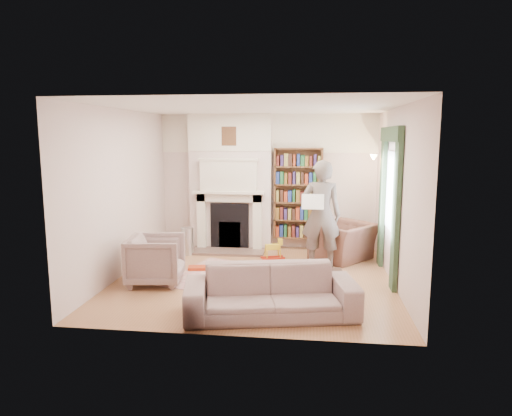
# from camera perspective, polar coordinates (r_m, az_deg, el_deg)

# --- Properties ---
(floor) EXTENTS (4.50, 4.50, 0.00)m
(floor) POSITION_cam_1_polar(r_m,az_deg,el_deg) (7.71, -0.23, -8.76)
(floor) COLOR #99683D
(floor) RESTS_ON ground
(ceiling) EXTENTS (4.50, 4.50, 0.00)m
(ceiling) POSITION_cam_1_polar(r_m,az_deg,el_deg) (7.36, -0.24, 12.49)
(ceiling) COLOR white
(ceiling) RESTS_ON wall_back
(wall_back) EXTENTS (4.50, 0.00, 4.50)m
(wall_back) POSITION_cam_1_polar(r_m,az_deg,el_deg) (9.63, 1.45, 3.31)
(wall_back) COLOR beige
(wall_back) RESTS_ON floor
(wall_front) EXTENTS (4.50, 0.00, 4.50)m
(wall_front) POSITION_cam_1_polar(r_m,az_deg,el_deg) (5.21, -3.34, -1.52)
(wall_front) COLOR beige
(wall_front) RESTS_ON floor
(wall_left) EXTENTS (0.00, 4.50, 4.50)m
(wall_left) POSITION_cam_1_polar(r_m,az_deg,el_deg) (8.00, -16.44, 1.80)
(wall_left) COLOR beige
(wall_left) RESTS_ON floor
(wall_right) EXTENTS (0.00, 4.50, 4.50)m
(wall_right) POSITION_cam_1_polar(r_m,az_deg,el_deg) (7.47, 17.17, 1.27)
(wall_right) COLOR beige
(wall_right) RESTS_ON floor
(fireplace) EXTENTS (1.70, 0.58, 2.80)m
(fireplace) POSITION_cam_1_polar(r_m,az_deg,el_deg) (9.53, -3.17, 3.16)
(fireplace) COLOR beige
(fireplace) RESTS_ON floor
(bookcase) EXTENTS (1.00, 0.24, 1.85)m
(bookcase) POSITION_cam_1_polar(r_m,az_deg,el_deg) (9.48, 5.28, 1.82)
(bookcase) COLOR brown
(bookcase) RESTS_ON floor
(window) EXTENTS (0.02, 0.90, 1.30)m
(window) POSITION_cam_1_polar(r_m,az_deg,el_deg) (7.85, 16.57, 2.03)
(window) COLOR silver
(window) RESTS_ON wall_right
(curtain_left) EXTENTS (0.07, 0.32, 2.40)m
(curtain_left) POSITION_cam_1_polar(r_m,az_deg,el_deg) (7.19, 17.12, -0.61)
(curtain_left) COLOR #2B4029
(curtain_left) RESTS_ON floor
(curtain_right) EXTENTS (0.07, 0.32, 2.40)m
(curtain_right) POSITION_cam_1_polar(r_m,az_deg,el_deg) (8.56, 15.50, 0.93)
(curtain_right) COLOR #2B4029
(curtain_right) RESTS_ON floor
(pelmet) EXTENTS (0.09, 1.70, 0.24)m
(pelmet) POSITION_cam_1_polar(r_m,az_deg,el_deg) (7.79, 16.55, 8.84)
(pelmet) COLOR #2B4029
(pelmet) RESTS_ON wall_right
(wall_sconce) EXTENTS (0.20, 0.24, 0.24)m
(wall_sconce) POSITION_cam_1_polar(r_m,az_deg,el_deg) (8.87, 14.22, 5.80)
(wall_sconce) COLOR gold
(wall_sconce) RESTS_ON wall_right
(rug) EXTENTS (2.78, 2.44, 0.01)m
(rug) POSITION_cam_1_polar(r_m,az_deg,el_deg) (7.67, -1.66, -8.81)
(rug) COLOR beige
(rug) RESTS_ON floor
(armchair_reading) EXTENTS (1.43, 1.44, 0.71)m
(armchair_reading) POSITION_cam_1_polar(r_m,az_deg,el_deg) (8.90, 10.88, -4.16)
(armchair_reading) COLOR #532C2D
(armchair_reading) RESTS_ON floor
(armchair_left) EXTENTS (0.96, 0.94, 0.78)m
(armchair_left) POSITION_cam_1_polar(r_m,az_deg,el_deg) (7.52, -12.40, -6.33)
(armchair_left) COLOR #A99E8B
(armchair_left) RESTS_ON floor
(sofa) EXTENTS (2.37, 1.30, 0.65)m
(sofa) POSITION_cam_1_polar(r_m,az_deg,el_deg) (6.09, 1.86, -10.41)
(sofa) COLOR #A59788
(sofa) RESTS_ON floor
(man_reading) EXTENTS (0.71, 0.47, 1.94)m
(man_reading) POSITION_cam_1_polar(r_m,az_deg,el_deg) (8.17, 8.14, -0.84)
(man_reading) COLOR #5E534B
(man_reading) RESTS_ON floor
(newspaper) EXTENTS (0.38, 0.11, 0.26)m
(newspaper) POSITION_cam_1_polar(r_m,az_deg,el_deg) (7.93, 7.12, 0.78)
(newspaper) COLOR white
(newspaper) RESTS_ON man_reading
(coffee_table) EXTENTS (0.73, 0.50, 0.45)m
(coffee_table) POSITION_cam_1_polar(r_m,az_deg,el_deg) (6.65, 7.72, -9.74)
(coffee_table) COLOR #372013
(coffee_table) RESTS_ON floor
(paraffin_heater) EXTENTS (0.26, 0.26, 0.55)m
(paraffin_heater) POSITION_cam_1_polar(r_m,az_deg,el_deg) (9.24, -8.57, -4.10)
(paraffin_heater) COLOR #B7BABF
(paraffin_heater) RESTS_ON floor
(rocking_horse) EXTENTS (0.48, 0.32, 0.39)m
(rocking_horse) POSITION_cam_1_polar(r_m,az_deg,el_deg) (8.82, 2.10, -5.16)
(rocking_horse) COLOR gold
(rocking_horse) RESTS_ON rug
(board_game) EXTENTS (0.44, 0.44, 0.03)m
(board_game) POSITION_cam_1_polar(r_m,az_deg,el_deg) (7.79, -4.61, -8.40)
(board_game) COLOR gold
(board_game) RESTS_ON rug
(game_box_lid) EXTENTS (0.37, 0.28, 0.06)m
(game_box_lid) POSITION_cam_1_polar(r_m,az_deg,el_deg) (8.22, -7.29, -7.44)
(game_box_lid) COLOR #B03414
(game_box_lid) RESTS_ON rug
(comic_annuals) EXTENTS (0.56, 0.56, 0.02)m
(comic_annuals) POSITION_cam_1_polar(r_m,az_deg,el_deg) (7.40, 1.83, -9.36)
(comic_annuals) COLOR red
(comic_annuals) RESTS_ON rug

